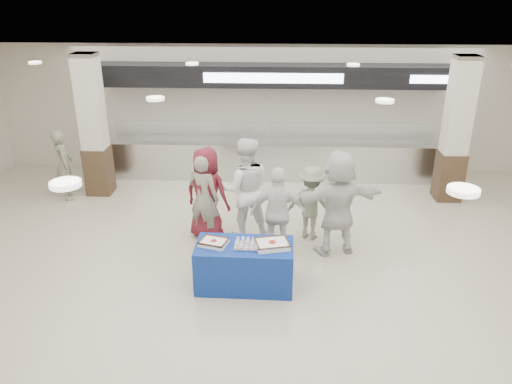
{
  "coord_description": "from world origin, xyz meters",
  "views": [
    {
      "loc": [
        0.11,
        -6.47,
        4.6
      ],
      "look_at": [
        -0.24,
        1.6,
        1.18
      ],
      "focal_mm": 35.0,
      "sensor_mm": 36.0,
      "label": 1
    }
  ],
  "objects_px": {
    "sheet_cake_right": "(272,244)",
    "civilian_white": "(338,203)",
    "soldier_b": "(311,203)",
    "display_table": "(245,266)",
    "chef_short": "(278,213)",
    "soldier_bg": "(64,165)",
    "cupcake_tray": "(247,244)",
    "soldier_a": "(204,198)",
    "sheet_cake_left": "(214,242)",
    "civilian_maroon": "(207,193)",
    "chef_tall": "(245,189)"
  },
  "relations": [
    {
      "from": "sheet_cake_left",
      "to": "soldier_b",
      "type": "xyz_separation_m",
      "value": [
        1.64,
        1.73,
        -0.07
      ]
    },
    {
      "from": "sheet_cake_right",
      "to": "cupcake_tray",
      "type": "bearing_deg",
      "value": 179.48
    },
    {
      "from": "sheet_cake_left",
      "to": "soldier_a",
      "type": "xyz_separation_m",
      "value": [
        -0.37,
        1.59,
        0.06
      ]
    },
    {
      "from": "soldier_a",
      "to": "soldier_bg",
      "type": "xyz_separation_m",
      "value": [
        -3.41,
        1.8,
        -0.05
      ]
    },
    {
      "from": "display_table",
      "to": "soldier_a",
      "type": "height_order",
      "value": "soldier_a"
    },
    {
      "from": "sheet_cake_left",
      "to": "civilian_maroon",
      "type": "xyz_separation_m",
      "value": [
        -0.34,
        1.69,
        0.11
      ]
    },
    {
      "from": "civilian_white",
      "to": "soldier_bg",
      "type": "distance_m",
      "value": 6.26
    },
    {
      "from": "chef_tall",
      "to": "soldier_b",
      "type": "relative_size",
      "value": 1.37
    },
    {
      "from": "display_table",
      "to": "soldier_b",
      "type": "xyz_separation_m",
      "value": [
        1.15,
        1.73,
        0.35
      ]
    },
    {
      "from": "soldier_a",
      "to": "chef_tall",
      "type": "height_order",
      "value": "chef_tall"
    },
    {
      "from": "sheet_cake_left",
      "to": "soldier_b",
      "type": "distance_m",
      "value": 2.39
    },
    {
      "from": "display_table",
      "to": "soldier_a",
      "type": "bearing_deg",
      "value": 119.67
    },
    {
      "from": "soldier_a",
      "to": "chef_tall",
      "type": "xyz_separation_m",
      "value": [
        0.77,
        0.12,
        0.14
      ]
    },
    {
      "from": "chef_short",
      "to": "soldier_bg",
      "type": "xyz_separation_m",
      "value": [
        -4.81,
        2.37,
        -0.03
      ]
    },
    {
      "from": "soldier_a",
      "to": "chef_short",
      "type": "xyz_separation_m",
      "value": [
        1.39,
        -0.57,
        -0.01
      ]
    },
    {
      "from": "sheet_cake_right",
      "to": "chef_short",
      "type": "xyz_separation_m",
      "value": [
        0.09,
        1.05,
        0.04
      ]
    },
    {
      "from": "soldier_b",
      "to": "civilian_white",
      "type": "bearing_deg",
      "value": 152.0
    },
    {
      "from": "cupcake_tray",
      "to": "chef_short",
      "type": "bearing_deg",
      "value": 65.27
    },
    {
      "from": "civilian_white",
      "to": "soldier_bg",
      "type": "xyz_separation_m",
      "value": [
        -5.86,
        2.2,
        -0.17
      ]
    },
    {
      "from": "civilian_white",
      "to": "sheet_cake_left",
      "type": "bearing_deg",
      "value": 14.66
    },
    {
      "from": "chef_tall",
      "to": "sheet_cake_left",
      "type": "bearing_deg",
      "value": 69.65
    },
    {
      "from": "display_table",
      "to": "civilian_white",
      "type": "height_order",
      "value": "civilian_white"
    },
    {
      "from": "soldier_bg",
      "to": "chef_short",
      "type": "bearing_deg",
      "value": -144.64
    },
    {
      "from": "sheet_cake_left",
      "to": "chef_short",
      "type": "distance_m",
      "value": 1.44
    },
    {
      "from": "cupcake_tray",
      "to": "soldier_a",
      "type": "height_order",
      "value": "soldier_a"
    },
    {
      "from": "soldier_a",
      "to": "soldier_b",
      "type": "bearing_deg",
      "value": -151.27
    },
    {
      "from": "soldier_bg",
      "to": "soldier_b",
      "type": "bearing_deg",
      "value": -135.42
    },
    {
      "from": "sheet_cake_right",
      "to": "soldier_b",
      "type": "bearing_deg",
      "value": 67.9
    },
    {
      "from": "display_table",
      "to": "soldier_b",
      "type": "relative_size",
      "value": 1.06
    },
    {
      "from": "sheet_cake_right",
      "to": "chef_tall",
      "type": "xyz_separation_m",
      "value": [
        -0.53,
        1.75,
        0.19
      ]
    },
    {
      "from": "display_table",
      "to": "sheet_cake_right",
      "type": "distance_m",
      "value": 0.61
    },
    {
      "from": "cupcake_tray",
      "to": "sheet_cake_right",
      "type": "bearing_deg",
      "value": -0.52
    },
    {
      "from": "soldier_bg",
      "to": "civilian_maroon",
      "type": "bearing_deg",
      "value": -144.62
    },
    {
      "from": "civilian_maroon",
      "to": "chef_tall",
      "type": "height_order",
      "value": "chef_tall"
    },
    {
      "from": "civilian_maroon",
      "to": "soldier_bg",
      "type": "bearing_deg",
      "value": -5.6
    },
    {
      "from": "civilian_maroon",
      "to": "civilian_white",
      "type": "distance_m",
      "value": 2.46
    },
    {
      "from": "cupcake_tray",
      "to": "civilian_maroon",
      "type": "distance_m",
      "value": 1.93
    },
    {
      "from": "sheet_cake_left",
      "to": "sheet_cake_right",
      "type": "relative_size",
      "value": 0.84
    },
    {
      "from": "civilian_maroon",
      "to": "chef_tall",
      "type": "bearing_deg",
      "value": -157.64
    },
    {
      "from": "display_table",
      "to": "soldier_a",
      "type": "xyz_separation_m",
      "value": [
        -0.86,
        1.59,
        0.48
      ]
    },
    {
      "from": "sheet_cake_right",
      "to": "civilian_maroon",
      "type": "relative_size",
      "value": 0.33
    },
    {
      "from": "sheet_cake_right",
      "to": "cupcake_tray",
      "type": "xyz_separation_m",
      "value": [
        -0.39,
        0.0,
        -0.02
      ]
    },
    {
      "from": "sheet_cake_left",
      "to": "chef_short",
      "type": "height_order",
      "value": "chef_short"
    },
    {
      "from": "civilian_maroon",
      "to": "display_table",
      "type": "bearing_deg",
      "value": 136.62
    },
    {
      "from": "civilian_maroon",
      "to": "soldier_bg",
      "type": "relative_size",
      "value": 1.11
    },
    {
      "from": "sheet_cake_right",
      "to": "soldier_b",
      "type": "xyz_separation_m",
      "value": [
        0.72,
        1.76,
        -0.07
      ]
    },
    {
      "from": "soldier_a",
      "to": "soldier_bg",
      "type": "relative_size",
      "value": 1.06
    },
    {
      "from": "cupcake_tray",
      "to": "soldier_bg",
      "type": "relative_size",
      "value": 0.26
    },
    {
      "from": "soldier_b",
      "to": "civilian_white",
      "type": "distance_m",
      "value": 0.73
    },
    {
      "from": "sheet_cake_right",
      "to": "civilian_white",
      "type": "distance_m",
      "value": 1.69
    }
  ]
}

